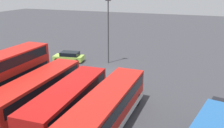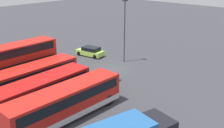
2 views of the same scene
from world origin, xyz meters
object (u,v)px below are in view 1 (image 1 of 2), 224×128
at_px(bus_double_decker_fourth, 0,78).
at_px(waste_bin_yellow, 120,77).
at_px(bus_single_deck_near_end, 108,108).
at_px(bus_single_deck_third, 37,91).
at_px(car_hatchback_silver, 69,57).
at_px(lamp_post_tall, 108,27).
at_px(bus_single_deck_second, 68,102).

xyz_separation_m(bus_double_decker_fourth, waste_bin_yellow, (-8.45, -9.11, -1.98)).
bearing_deg(bus_single_deck_near_end, bus_single_deck_third, -5.59).
height_order(car_hatchback_silver, waste_bin_yellow, car_hatchback_silver).
xyz_separation_m(bus_single_deck_near_end, bus_double_decker_fourth, (10.73, -0.29, 0.83)).
height_order(car_hatchback_silver, lamp_post_tall, lamp_post_tall).
xyz_separation_m(bus_single_deck_near_end, bus_single_deck_second, (3.31, 0.23, -0.00)).
height_order(bus_single_deck_second, lamp_post_tall, lamp_post_tall).
relative_size(bus_single_deck_second, waste_bin_yellow, 11.11).
relative_size(bus_single_deck_second, car_hatchback_silver, 2.35).
height_order(bus_single_deck_third, waste_bin_yellow, bus_single_deck_third).
bearing_deg(bus_double_decker_fourth, bus_single_deck_near_end, 178.48).
height_order(bus_single_deck_third, car_hatchback_silver, bus_single_deck_third).
relative_size(bus_single_deck_near_end, bus_double_decker_fourth, 0.97).
distance_m(bus_single_deck_near_end, bus_single_deck_third, 7.05).
xyz_separation_m(car_hatchback_silver, waste_bin_yellow, (-9.37, 4.57, -0.22)).
distance_m(bus_single_deck_near_end, car_hatchback_silver, 18.21).
bearing_deg(waste_bin_yellow, lamp_post_tall, -57.59).
xyz_separation_m(bus_single_deck_second, car_hatchback_silver, (8.33, -14.20, -0.92)).
relative_size(bus_single_deck_third, bus_double_decker_fourth, 0.95).
bearing_deg(bus_single_deck_second, bus_single_deck_near_end, -175.97).
height_order(bus_single_deck_third, bus_double_decker_fourth, bus_double_decker_fourth).
relative_size(bus_single_deck_third, lamp_post_tall, 1.28).
distance_m(bus_double_decker_fourth, lamp_post_tall, 16.02).
height_order(bus_single_deck_second, bus_double_decker_fourth, bus_double_decker_fourth).
xyz_separation_m(bus_single_deck_third, lamp_post_tall, (-0.95, -14.70, 3.49)).
bearing_deg(waste_bin_yellow, car_hatchback_silver, -25.98).
height_order(bus_double_decker_fourth, lamp_post_tall, lamp_post_tall).
bearing_deg(bus_double_decker_fourth, bus_single_deck_third, -173.80).
bearing_deg(bus_single_deck_near_end, bus_single_deck_second, 4.03).
height_order(bus_single_deck_second, waste_bin_yellow, bus_single_deck_second).
height_order(bus_double_decker_fourth, waste_bin_yellow, bus_double_decker_fourth).
bearing_deg(bus_single_deck_second, car_hatchback_silver, -59.60).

